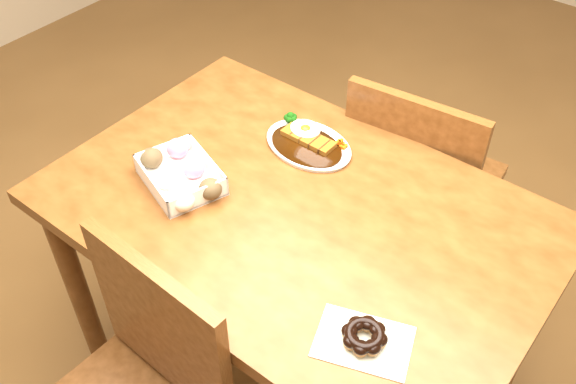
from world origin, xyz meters
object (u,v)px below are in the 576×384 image
Objects in this scene: katsu_curry_plate at (308,142)px; donut_box at (180,174)px; pon_de_ring at (364,337)px; table at (296,235)px; chair_far at (418,184)px.

donut_box is at bearing -117.14° from katsu_curry_plate.
katsu_curry_plate is at bearing 137.03° from pon_de_ring.
pon_de_ring reaches higher than table.
chair_far is 3.43× the size of donut_box.
katsu_curry_plate reaches higher than pon_de_ring.
donut_box reaches higher than katsu_curry_plate.
chair_far is 3.92× the size of pon_de_ring.
table is 5.41× the size of pon_de_ring.
table is 0.42m from pon_de_ring.
katsu_curry_plate is at bearing 62.86° from donut_box.
pon_de_ring is at bearing -10.13° from donut_box.
donut_box is (-0.35, -0.64, 0.30)m from chair_far.
donut_box is at bearing -158.62° from table.
chair_far reaches higher than table.
chair_far is 0.79m from donut_box.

